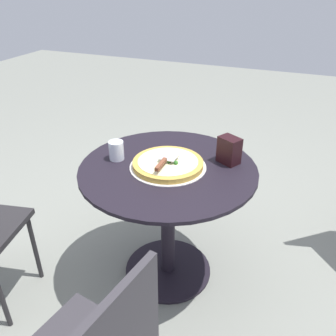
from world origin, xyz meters
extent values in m
plane|color=gray|center=(0.00, 0.00, 0.00)|extent=(10.00, 10.00, 0.00)
cylinder|color=black|center=(0.00, 0.00, 0.68)|extent=(0.87, 0.87, 0.02)
cylinder|color=black|center=(0.00, 0.00, 0.35)|extent=(0.08, 0.08, 0.66)
cylinder|color=black|center=(0.00, 0.00, 0.01)|extent=(0.49, 0.49, 0.02)
cylinder|color=silver|center=(0.00, 0.00, 0.69)|extent=(0.37, 0.37, 0.00)
cylinder|color=gold|center=(0.00, 0.00, 0.71)|extent=(0.34, 0.34, 0.03)
cylinder|color=beige|center=(0.00, 0.00, 0.72)|extent=(0.29, 0.29, 0.00)
sphere|color=#36722C|center=(-0.01, 0.01, 0.73)|extent=(0.02, 0.02, 0.02)
sphere|color=#EAEDCD|center=(-0.01, -0.03, 0.73)|extent=(0.02, 0.02, 0.02)
sphere|color=silver|center=(0.02, 0.00, 0.73)|extent=(0.01, 0.01, 0.01)
sphere|color=beige|center=(-0.04, -0.03, 0.73)|extent=(0.01, 0.01, 0.01)
sphere|color=#2F6724|center=(-0.05, 0.01, 0.73)|extent=(0.02, 0.02, 0.02)
cube|color=silver|center=(0.00, -0.02, 0.74)|extent=(0.08, 0.10, 0.00)
cube|color=brown|center=(0.00, 0.09, 0.75)|extent=(0.02, 0.11, 0.02)
cylinder|color=silver|center=(0.27, 0.02, 0.74)|extent=(0.08, 0.08, 0.10)
cube|color=black|center=(-0.26, -0.15, 0.76)|extent=(0.13, 0.11, 0.13)
cylinder|color=#262427|center=(0.65, 0.31, 0.22)|extent=(0.02, 0.02, 0.43)
cylinder|color=#262427|center=(0.59, 0.63, 0.22)|extent=(0.02, 0.02, 0.43)
camera|label=1|loc=(-0.55, 1.38, 1.53)|focal=37.46mm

